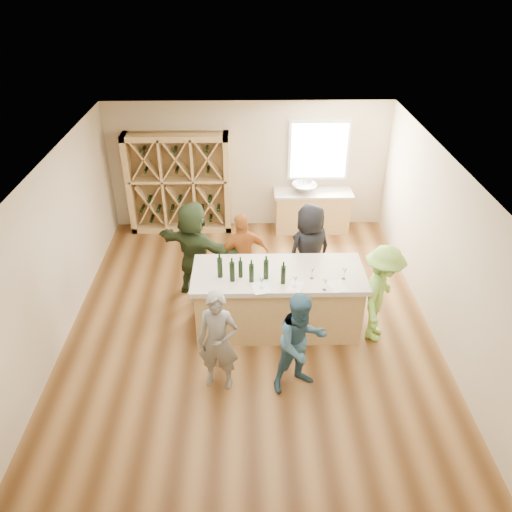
{
  "coord_description": "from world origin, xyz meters",
  "views": [
    {
      "loc": [
        -0.03,
        -6.69,
        5.41
      ],
      "look_at": [
        0.1,
        0.2,
        1.15
      ],
      "focal_mm": 35.0,
      "sensor_mm": 36.0,
      "label": 1
    }
  ],
  "objects_px": {
    "tasting_counter_base": "(278,302)",
    "person_far_left": "(194,250)",
    "person_far_right": "(309,251)",
    "person_near_right": "(301,343)",
    "wine_bottle_e": "(266,270)",
    "wine_bottle_f": "(283,275)",
    "wine_rack": "(179,184)",
    "sink": "(304,188)",
    "wine_bottle_d": "(251,273)",
    "wine_bottle_b": "(232,272)",
    "person_far_mid": "(243,257)",
    "wine_bottle_c": "(241,269)",
    "person_server": "(381,294)",
    "wine_bottle_a": "(220,268)",
    "person_near_left": "(218,341)"
  },
  "relations": [
    {
      "from": "wine_rack",
      "to": "tasting_counter_base",
      "type": "xyz_separation_m",
      "value": [
        1.95,
        -3.45,
        -0.6
      ]
    },
    {
      "from": "tasting_counter_base",
      "to": "wine_bottle_a",
      "type": "relative_size",
      "value": 7.86
    },
    {
      "from": "wine_bottle_b",
      "to": "person_far_right",
      "type": "bearing_deg",
      "value": 41.69
    },
    {
      "from": "wine_bottle_c",
      "to": "person_server",
      "type": "xyz_separation_m",
      "value": [
        2.18,
        -0.16,
        -0.39
      ]
    },
    {
      "from": "wine_bottle_c",
      "to": "person_far_right",
      "type": "xyz_separation_m",
      "value": [
        1.19,
        1.07,
        -0.34
      ]
    },
    {
      "from": "wine_bottle_a",
      "to": "wine_bottle_e",
      "type": "xyz_separation_m",
      "value": [
        0.71,
        -0.06,
        -0.01
      ]
    },
    {
      "from": "wine_bottle_d",
      "to": "person_far_mid",
      "type": "xyz_separation_m",
      "value": [
        -0.14,
        1.15,
        -0.42
      ]
    },
    {
      "from": "wine_bottle_b",
      "to": "wine_bottle_d",
      "type": "distance_m",
      "value": 0.29
    },
    {
      "from": "sink",
      "to": "wine_bottle_f",
      "type": "height_order",
      "value": "wine_bottle_f"
    },
    {
      "from": "person_server",
      "to": "wine_bottle_a",
      "type": "bearing_deg",
      "value": 111.0
    },
    {
      "from": "person_near_left",
      "to": "person_near_right",
      "type": "bearing_deg",
      "value": 8.33
    },
    {
      "from": "wine_rack",
      "to": "wine_bottle_e",
      "type": "height_order",
      "value": "wine_rack"
    },
    {
      "from": "person_server",
      "to": "person_near_right",
      "type": "bearing_deg",
      "value": 153.06
    },
    {
      "from": "tasting_counter_base",
      "to": "wine_bottle_e",
      "type": "xyz_separation_m",
      "value": [
        -0.2,
        -0.16,
        0.74
      ]
    },
    {
      "from": "person_server",
      "to": "wine_bottle_c",
      "type": "bearing_deg",
      "value": 110.7
    },
    {
      "from": "sink",
      "to": "person_far_right",
      "type": "distance_m",
      "value": 2.43
    },
    {
      "from": "wine_bottle_e",
      "to": "person_server",
      "type": "relative_size",
      "value": 0.19
    },
    {
      "from": "person_far_right",
      "to": "wine_bottle_f",
      "type": "bearing_deg",
      "value": 39.49
    },
    {
      "from": "person_near_right",
      "to": "wine_bottle_b",
      "type": "bearing_deg",
      "value": 108.35
    },
    {
      "from": "sink",
      "to": "person_near_right",
      "type": "bearing_deg",
      "value": -96.23
    },
    {
      "from": "wine_rack",
      "to": "wine_bottle_f",
      "type": "height_order",
      "value": "wine_rack"
    },
    {
      "from": "wine_bottle_e",
      "to": "wine_bottle_f",
      "type": "distance_m",
      "value": 0.29
    },
    {
      "from": "person_server",
      "to": "tasting_counter_base",
      "type": "bearing_deg",
      "value": 105.03
    },
    {
      "from": "wine_rack",
      "to": "wine_bottle_b",
      "type": "distance_m",
      "value": 3.87
    },
    {
      "from": "person_far_right",
      "to": "person_far_left",
      "type": "bearing_deg",
      "value": -28.15
    },
    {
      "from": "tasting_counter_base",
      "to": "person_server",
      "type": "height_order",
      "value": "person_server"
    },
    {
      "from": "wine_rack",
      "to": "wine_bottle_e",
      "type": "relative_size",
      "value": 6.9
    },
    {
      "from": "person_far_right",
      "to": "sink",
      "type": "bearing_deg",
      "value": -120.57
    },
    {
      "from": "wine_rack",
      "to": "person_near_left",
      "type": "bearing_deg",
      "value": -77.54
    },
    {
      "from": "sink",
      "to": "wine_bottle_e",
      "type": "bearing_deg",
      "value": -105.13
    },
    {
      "from": "tasting_counter_base",
      "to": "person_far_mid",
      "type": "relative_size",
      "value": 1.59
    },
    {
      "from": "wine_rack",
      "to": "wine_bottle_d",
      "type": "relative_size",
      "value": 7.19
    },
    {
      "from": "person_far_left",
      "to": "person_near_left",
      "type": "bearing_deg",
      "value": 130.75
    },
    {
      "from": "person_near_right",
      "to": "person_far_right",
      "type": "distance_m",
      "value": 2.32
    },
    {
      "from": "wine_bottle_d",
      "to": "wine_bottle_a",
      "type": "bearing_deg",
      "value": 163.48
    },
    {
      "from": "person_server",
      "to": "person_far_right",
      "type": "height_order",
      "value": "person_far_right"
    },
    {
      "from": "wine_bottle_f",
      "to": "person_far_left",
      "type": "bearing_deg",
      "value": 138.39
    },
    {
      "from": "wine_rack",
      "to": "person_near_left",
      "type": "xyz_separation_m",
      "value": [
        1.05,
        -4.73,
        -0.3
      ]
    },
    {
      "from": "wine_bottle_b",
      "to": "person_near_left",
      "type": "bearing_deg",
      "value": -99.69
    },
    {
      "from": "person_far_right",
      "to": "person_near_right",
      "type": "bearing_deg",
      "value": 54.14
    },
    {
      "from": "wine_bottle_e",
      "to": "wine_bottle_f",
      "type": "height_order",
      "value": "wine_bottle_e"
    },
    {
      "from": "sink",
      "to": "wine_bottle_c",
      "type": "bearing_deg",
      "value": -111.09
    },
    {
      "from": "tasting_counter_base",
      "to": "person_far_left",
      "type": "distance_m",
      "value": 1.78
    },
    {
      "from": "sink",
      "to": "wine_bottle_d",
      "type": "distance_m",
      "value": 3.82
    },
    {
      "from": "wine_rack",
      "to": "person_far_left",
      "type": "bearing_deg",
      "value": -77.76
    },
    {
      "from": "wine_rack",
      "to": "person_far_right",
      "type": "xyz_separation_m",
      "value": [
        2.55,
        -2.49,
        -0.22
      ]
    },
    {
      "from": "person_far_right",
      "to": "person_far_left",
      "type": "xyz_separation_m",
      "value": [
        -2.02,
        0.04,
        0.02
      ]
    },
    {
      "from": "wine_bottle_d",
      "to": "person_far_mid",
      "type": "height_order",
      "value": "person_far_mid"
    },
    {
      "from": "sink",
      "to": "person_far_right",
      "type": "bearing_deg",
      "value": -93.64
    },
    {
      "from": "tasting_counter_base",
      "to": "person_far_right",
      "type": "bearing_deg",
      "value": 57.99
    }
  ]
}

